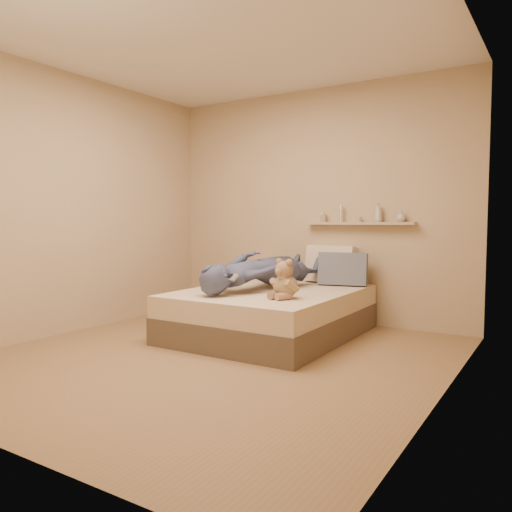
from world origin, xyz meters
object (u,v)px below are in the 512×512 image
Objects in this scene: pillow_grey at (343,269)px; wall_shelf at (359,223)px; bed at (271,313)px; person at (261,270)px; game_console at (228,277)px; teddy_bear at (284,282)px; dark_plush at (276,270)px; pillow_cream at (331,265)px.

wall_shelf reaches higher than pillow_grey.
person is at bearing 171.94° from bed.
game_console is 0.58× the size of teddy_bear.
game_console is (-0.13, -0.54, 0.40)m from bed.
dark_plush reaches higher than game_console.
wall_shelf reaches higher than game_console.
person reaches higher than dark_plush.
game_console is 0.56m from person.
teddy_bear reaches higher than bed.
pillow_cream reaches higher than dark_plush.
pillow_cream reaches higher than teddy_bear.
dark_plush is 0.76m from person.
wall_shelf is (0.55, 0.91, 0.88)m from bed.
person reaches higher than pillow_grey.
person is at bearing -131.23° from pillow_grey.
pillow_cream reaches higher than game_console.
pillow_cream is at bearing 8.67° from dark_plush.
person reaches higher than teddy_bear.
person is 1.21m from wall_shelf.
game_console is 0.37× the size of pillow_cream.
pillow_grey reaches higher than bed.
bed is at bearing 76.19° from game_console.
bed is 0.67m from teddy_bear.
game_console is at bearing -115.93° from pillow_grey.
game_console is 1.67m from wall_shelf.
person is at bearing -71.68° from dark_plush.
wall_shelf is at bearing 68.82° from pillow_grey.
pillow_cream is at bearing -164.41° from wall_shelf.
game_console is 0.41× the size of pillow_grey.
pillow_cream is (-0.11, 1.24, 0.06)m from teddy_bear.
pillow_grey is at bearing -121.91° from person.
pillow_cream reaches higher than bed.
wall_shelf is (0.08, 0.22, 0.48)m from pillow_grey.
pillow_cream is at bearing 144.78° from pillow_grey.
teddy_bear is 1.37× the size of dark_plush.
dark_plush is 0.51× the size of pillow_grey.
teddy_bear and pillow_grey have the same top height.
pillow_cream is (0.27, 0.83, 0.43)m from bed.
wall_shelf is (0.18, 1.32, 0.51)m from teddy_bear.
bed is 0.92m from pillow_grey.
wall_shelf is at bearing 15.59° from pillow_cream.
wall_shelf reaches higher than bed.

